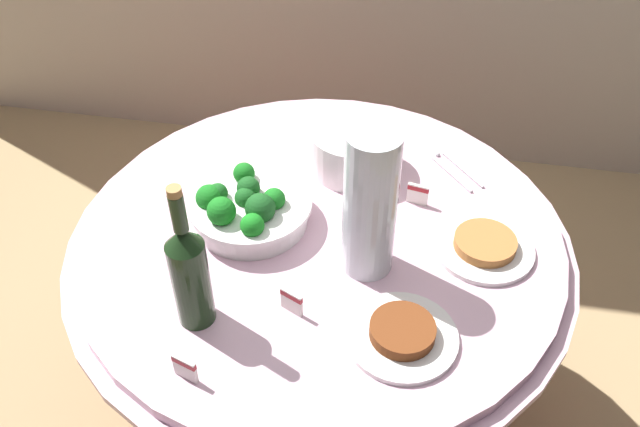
% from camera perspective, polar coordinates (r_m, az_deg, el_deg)
% --- Properties ---
extents(ground_plane, '(6.00, 6.00, 0.00)m').
position_cam_1_polar(ground_plane, '(2.12, -0.00, -16.07)').
color(ground_plane, tan).
extents(buffet_table, '(1.16, 1.16, 0.74)m').
position_cam_1_polar(buffet_table, '(1.81, -0.00, -9.79)').
color(buffet_table, maroon).
rests_on(buffet_table, ground_plane).
extents(broccoli_bowl, '(0.28, 0.28, 0.12)m').
position_cam_1_polar(broccoli_bowl, '(1.54, -6.07, 0.46)').
color(broccoli_bowl, white).
rests_on(broccoli_bowl, buffet_table).
extents(plate_stack, '(0.21, 0.21, 0.11)m').
position_cam_1_polar(plate_stack, '(1.68, 2.75, 5.40)').
color(plate_stack, white).
rests_on(plate_stack, buffet_table).
extents(wine_bottle, '(0.07, 0.07, 0.34)m').
position_cam_1_polar(wine_bottle, '(1.29, -10.97, -4.93)').
color(wine_bottle, '#1B3318').
rests_on(wine_bottle, buffet_table).
extents(decorative_fruit_vase, '(0.11, 0.11, 0.34)m').
position_cam_1_polar(decorative_fruit_vase, '(1.36, 4.23, 0.48)').
color(decorative_fruit_vase, silver).
rests_on(decorative_fruit_vase, buffet_table).
extents(serving_tongs, '(0.14, 0.15, 0.01)m').
position_cam_1_polar(serving_tongs, '(1.73, 11.34, 3.64)').
color(serving_tongs, silver).
rests_on(serving_tongs, buffet_table).
extents(food_plate_stir_fry, '(0.22, 0.22, 0.04)m').
position_cam_1_polar(food_plate_stir_fry, '(1.33, 6.95, -10.07)').
color(food_plate_stir_fry, white).
rests_on(food_plate_stir_fry, buffet_table).
extents(food_plate_peanuts, '(0.22, 0.22, 0.03)m').
position_cam_1_polar(food_plate_peanuts, '(1.53, 13.72, -2.56)').
color(food_plate_peanuts, white).
rests_on(food_plate_peanuts, buffet_table).
extents(label_placard_front, '(0.05, 0.03, 0.05)m').
position_cam_1_polar(label_placard_front, '(1.35, -2.41, -7.38)').
color(label_placard_front, white).
rests_on(label_placard_front, buffet_table).
extents(label_placard_mid, '(0.05, 0.02, 0.05)m').
position_cam_1_polar(label_placard_mid, '(1.60, 8.26, 1.71)').
color(label_placard_mid, white).
rests_on(label_placard_mid, buffet_table).
extents(label_placard_rear, '(0.05, 0.02, 0.05)m').
position_cam_1_polar(label_placard_rear, '(1.28, -11.35, -12.63)').
color(label_placard_rear, white).
rests_on(label_placard_rear, buffet_table).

